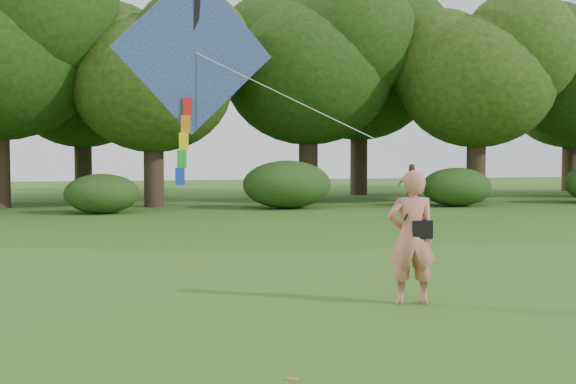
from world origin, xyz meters
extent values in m
plane|color=#265114|center=(0.00, 0.00, 0.00)|extent=(100.00, 100.00, 0.00)
imported|color=#D47664|center=(0.42, -0.03, 0.95)|extent=(0.76, 0.57, 1.89)
imported|color=#665F5B|center=(7.80, 16.90, 0.87)|extent=(1.11, 0.81, 1.74)
cube|color=black|center=(0.54, -0.06, 1.06)|extent=(0.30, 0.20, 0.26)
cylinder|color=black|center=(0.42, -0.07, 1.43)|extent=(0.33, 0.14, 0.47)
cube|color=#264BA6|center=(-2.47, 1.33, 3.63)|extent=(2.43, 0.47, 2.45)
cube|color=black|center=(-2.47, 1.36, 3.63)|extent=(0.21, 0.46, 2.23)
cylinder|color=white|center=(-0.90, 0.63, 2.79)|extent=(3.15, 1.43, 1.68)
cube|color=red|center=(-2.57, 1.35, 2.83)|extent=(0.14, 0.06, 0.26)
cube|color=orange|center=(-2.60, 1.35, 2.57)|extent=(0.14, 0.06, 0.26)
cube|color=yellow|center=(-2.63, 1.35, 2.31)|extent=(0.14, 0.06, 0.26)
cube|color=green|center=(-2.66, 1.35, 2.05)|extent=(0.14, 0.06, 0.26)
cube|color=blue|center=(-2.69, 1.35, 1.79)|extent=(0.14, 0.06, 0.26)
cylinder|color=#3A2D1E|center=(-2.00, 20.00, 1.57)|extent=(0.80, 0.80, 3.15)
ellipsoid|color=#1E3F11|center=(-2.00, 20.00, 4.91)|extent=(6.40, 6.40, 5.44)
cylinder|color=#3A2D1E|center=(5.00, 22.00, 1.84)|extent=(0.86, 0.86, 3.67)
ellipsoid|color=#1E3F11|center=(5.00, 22.00, 5.76)|extent=(7.60, 7.60, 6.46)
cylinder|color=#3A2D1E|center=(12.00, 19.50, 1.72)|extent=(0.83, 0.83, 3.43)
ellipsoid|color=#1E3F11|center=(12.00, 19.50, 5.30)|extent=(6.80, 6.80, 5.78)
cylinder|color=#3A2D1E|center=(-5.00, 27.50, 1.75)|extent=(0.84, 0.84, 3.50)
ellipsoid|color=#1E3F11|center=(-5.00, 27.50, 5.43)|extent=(7.00, 7.00, 5.95)
cylinder|color=#3A2D1E|center=(9.00, 26.50, 2.01)|extent=(0.90, 0.90, 4.02)
ellipsoid|color=#1E3F11|center=(9.00, 26.50, 6.17)|extent=(7.80, 7.80, 6.63)
cylinder|color=#3A2D1E|center=(22.00, 27.00, 1.78)|extent=(0.85, 0.85, 3.57)
ellipsoid|color=#1E3F11|center=(22.00, 27.00, 5.55)|extent=(7.20, 7.20, 6.12)
ellipsoid|color=#264919|center=(-4.00, 17.10, 0.71)|extent=(2.66, 2.09, 1.42)
ellipsoid|color=#264919|center=(3.00, 17.90, 0.94)|extent=(3.50, 2.75, 1.88)
ellipsoid|color=#264919|center=(10.00, 17.40, 0.79)|extent=(2.94, 2.31, 1.58)
cube|color=olive|center=(4.28, 11.12, 0.00)|extent=(0.14, 0.14, 0.01)
cube|color=olive|center=(1.91, 6.96, 0.00)|extent=(0.13, 0.09, 0.01)
cube|color=olive|center=(-1.99, 5.15, 0.00)|extent=(0.14, 0.14, 0.01)
cube|color=olive|center=(-5.83, 9.15, 0.00)|extent=(0.12, 0.14, 0.01)
cube|color=olive|center=(-2.35, 5.54, 0.00)|extent=(0.14, 0.11, 0.01)
cube|color=olive|center=(-2.05, -2.98, 0.00)|extent=(0.14, 0.14, 0.01)
cube|color=olive|center=(-3.75, 8.70, 0.00)|extent=(0.14, 0.13, 0.01)
cube|color=olive|center=(0.84, 2.67, 0.00)|extent=(0.08, 0.12, 0.01)
cube|color=olive|center=(4.29, 8.87, 0.00)|extent=(0.12, 0.14, 0.01)
camera|label=1|loc=(-3.69, -9.44, 2.12)|focal=45.00mm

